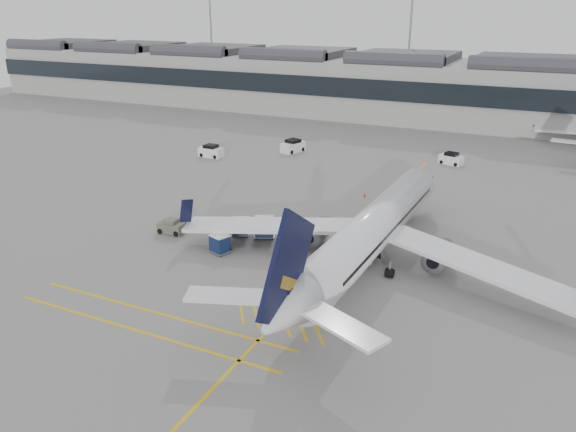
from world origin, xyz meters
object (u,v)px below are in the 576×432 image
at_px(airliner_main, 371,232).
at_px(baggage_cart_a, 218,238).
at_px(pushback_tug, 172,227).
at_px(belt_loader, 349,254).
at_px(ramp_agent_a, 284,234).
at_px(ramp_agent_b, 306,241).

height_order(airliner_main, baggage_cart_a, airliner_main).
bearing_deg(pushback_tug, belt_loader, 1.64).
distance_m(baggage_cart_a, ramp_agent_a, 6.17).
height_order(ramp_agent_a, ramp_agent_b, ramp_agent_b).
relative_size(belt_loader, baggage_cart_a, 2.52).
xyz_separation_m(airliner_main, ramp_agent_a, (-8.64, 1.04, -2.13)).
distance_m(baggage_cart_a, pushback_tug, 6.04).
distance_m(airliner_main, ramp_agent_b, 6.52).
bearing_deg(ramp_agent_a, pushback_tug, 137.61).
relative_size(baggage_cart_a, pushback_tug, 0.71).
height_order(baggage_cart_a, pushback_tug, baggage_cart_a).
bearing_deg(airliner_main, pushback_tug, -173.34).
bearing_deg(pushback_tug, ramp_agent_b, 5.08).
bearing_deg(ramp_agent_b, airliner_main, -179.68).
relative_size(airliner_main, ramp_agent_a, 23.05).
bearing_deg(ramp_agent_b, belt_loader, 178.07).
bearing_deg(airliner_main, ramp_agent_b, 178.42).
relative_size(airliner_main, belt_loader, 8.04).
height_order(baggage_cart_a, ramp_agent_b, ramp_agent_b).
xyz_separation_m(ramp_agent_a, pushback_tug, (-10.92, -2.71, -0.19)).
bearing_deg(baggage_cart_a, airliner_main, -12.24).
bearing_deg(belt_loader, airliner_main, -17.08).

